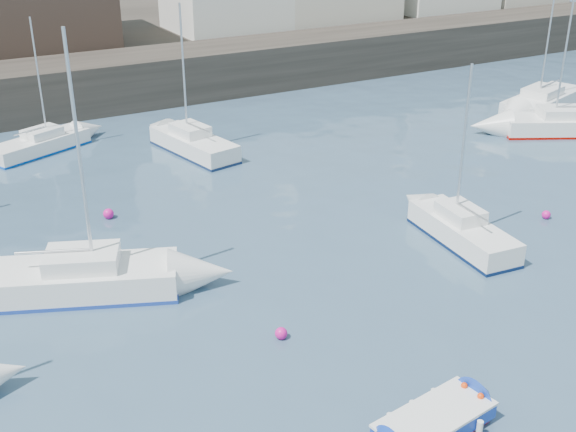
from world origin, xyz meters
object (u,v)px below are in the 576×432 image
sailboat_g (543,101)px  buoy_mid (546,218)px  sailboat_c (462,231)px  sailboat_d (565,124)px  buoy_near (281,338)px  blue_dinghy (434,422)px  sailboat_f (193,143)px  buoy_far (109,218)px  sailboat_b (76,279)px  sailboat_h (40,144)px

sailboat_g → buoy_mid: 17.02m
sailboat_c → sailboat_g: sailboat_g is taller
sailboat_d → buoy_near: sailboat_d is taller
sailboat_c → buoy_near: (-9.23, -2.32, -0.53)m
blue_dinghy → sailboat_f: 22.77m
buoy_near → buoy_far: (-2.11, 11.22, 0.00)m
sailboat_c → sailboat_d: size_ratio=0.78×
sailboat_g → buoy_near: (-26.16, -14.10, -0.52)m
blue_dinghy → buoy_near: size_ratio=8.75×
sailboat_d → sailboat_g: size_ratio=0.97×
buoy_mid → sailboat_b: bearing=169.8°
sailboat_h → sailboat_d: bearing=-22.7°
blue_dinghy → sailboat_f: sailboat_f is taller
blue_dinghy → sailboat_d: size_ratio=0.38×
sailboat_h → buoy_mid: 25.07m
buoy_near → sailboat_f: bearing=76.5°
blue_dinghy → sailboat_b: sailboat_b is taller
sailboat_c → sailboat_d: bearing=28.3°
sailboat_c → buoy_near: size_ratio=17.84×
sailboat_c → sailboat_h: bearing=122.8°
sailboat_h → buoy_far: bearing=-85.7°
blue_dinghy → buoy_far: 17.15m
sailboat_b → sailboat_g: (30.96, 8.40, -0.06)m
sailboat_c → buoy_mid: sailboat_c is taller
sailboat_f → sailboat_h: size_ratio=1.10×
blue_dinghy → sailboat_c: 11.14m
sailboat_f → buoy_far: 8.51m
sailboat_g → sailboat_h: bearing=166.5°
sailboat_b → buoy_mid: (18.66, -3.35, -0.58)m
sailboat_h → sailboat_c: bearing=-57.2°
sailboat_g → buoy_mid: size_ratio=24.89×
sailboat_b → sailboat_d: size_ratio=1.00×
sailboat_h → sailboat_b: bearing=-97.3°
sailboat_d → sailboat_g: sailboat_g is taller
sailboat_h → buoy_near: 21.23m
sailboat_c → sailboat_f: sailboat_f is taller
buoy_near → sailboat_b: bearing=130.1°
sailboat_c → sailboat_g: 20.63m
buoy_mid → buoy_far: buoy_far is taller
sailboat_d → buoy_far: (-25.61, 1.20, -0.54)m
sailboat_c → sailboat_g: bearing=34.8°
buoy_mid → sailboat_d: bearing=38.5°
sailboat_d → sailboat_h: sailboat_d is taller
sailboat_d → buoy_mid: bearing=-141.5°
sailboat_f → buoy_mid: (9.77, -14.69, -0.53)m
sailboat_g → buoy_mid: (-12.30, -11.75, -0.52)m
blue_dinghy → sailboat_b: 12.86m
sailboat_g → buoy_far: bearing=-174.2°
sailboat_c → sailboat_d: (14.27, 7.70, 0.01)m
buoy_mid → buoy_far: (-15.96, 8.87, 0.00)m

